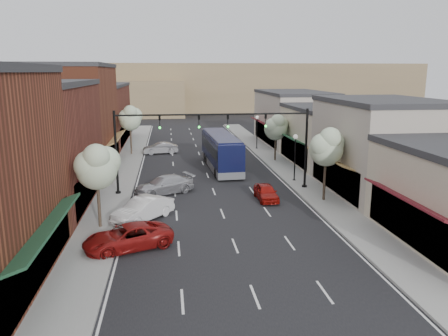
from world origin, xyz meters
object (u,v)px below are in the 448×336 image
object	(u,v)px
signal_mast_left	(145,139)
tree_left_far	(130,118)
lamp_post_near	(295,150)
parked_car_b	(143,209)
parked_car_e	(160,148)
signal_mast_right	(279,137)
tree_right_near	(327,146)
red_hatchback	(266,192)
parked_car_a	(128,237)
parked_car_c	(164,185)
tree_left_near	(97,166)
lamp_post_far	(257,127)
tree_right_far	(276,127)
coach_bus	(221,151)

from	to	relation	value
signal_mast_left	tree_left_far	world-z (taller)	signal_mast_left
signal_mast_left	lamp_post_near	world-z (taller)	signal_mast_left
parked_car_b	parked_car_e	bearing A→B (deg)	128.87
signal_mast_right	tree_right_near	xyz separation A→B (m)	(2.73, -4.05, -0.17)
tree_left_far	red_hatchback	bearing A→B (deg)	-59.89
tree_left_far	parked_car_a	bearing A→B (deg)	-86.03
red_hatchback	parked_car_b	distance (m)	10.18
signal_mast_left	parked_car_a	bearing A→B (deg)	-92.85
parked_car_c	tree_right_near	bearing A→B (deg)	45.87
tree_left_near	parked_car_a	world-z (taller)	tree_left_near
lamp_post_near	lamp_post_far	xyz separation A→B (m)	(0.00, 17.50, 0.00)
tree_right_near	lamp_post_near	distance (m)	6.74
tree_right_near	tree_right_far	distance (m)	16.01
parked_car_c	tree_left_far	bearing A→B (deg)	166.08
tree_left_far	lamp_post_far	bearing A→B (deg)	7.30
signal_mast_right	signal_mast_left	xyz separation A→B (m)	(-11.24, 0.00, 0.00)
tree_left_near	parked_car_c	bearing A→B (deg)	63.03
red_hatchback	signal_mast_right	bearing A→B (deg)	58.63
signal_mast_left	coach_bus	xyz separation A→B (m)	(7.34, 9.06, -2.73)
tree_left_far	lamp_post_far	xyz separation A→B (m)	(16.05, 2.06, -1.60)
tree_right_far	red_hatchback	size ratio (longest dim) A/B	1.45
signal_mast_left	red_hatchback	world-z (taller)	signal_mast_left
red_hatchback	parked_car_c	world-z (taller)	parked_car_c
lamp_post_far	parked_car_e	distance (m)	12.89
signal_mast_left	parked_car_a	size ratio (longest dim) A/B	1.61
tree_left_far	parked_car_e	size ratio (longest dim) A/B	1.43
lamp_post_far	parked_car_c	size ratio (longest dim) A/B	0.86
tree_left_far	lamp_post_far	size ratio (longest dim) A/B	1.38
parked_car_e	signal_mast_left	bearing A→B (deg)	-10.07
signal_mast_right	tree_left_near	xyz separation A→B (m)	(-13.87, -8.05, -0.40)
lamp_post_far	signal_mast_right	bearing A→B (deg)	-96.22
parked_car_c	coach_bus	bearing A→B (deg)	120.49
red_hatchback	parked_car_e	xyz separation A→B (m)	(-8.66, 21.35, 0.07)
signal_mast_right	parked_car_e	world-z (taller)	signal_mast_right
lamp_post_near	parked_car_e	world-z (taller)	lamp_post_near
tree_right_far	tree_left_near	world-z (taller)	tree_left_near
tree_left_far	coach_bus	world-z (taller)	tree_left_far
lamp_post_far	red_hatchback	bearing A→B (deg)	-99.68
coach_bus	parked_car_c	xyz separation A→B (m)	(-5.92, -9.15, -1.14)
tree_right_near	tree_right_far	bearing A→B (deg)	90.00
tree_left_far	parked_car_a	size ratio (longest dim) A/B	1.20
tree_left_near	parked_car_a	bearing A→B (deg)	-60.17
tree_left_near	tree_right_far	bearing A→B (deg)	50.31
tree_left_far	lamp_post_near	xyz separation A→B (m)	(16.05, -15.44, -1.60)
lamp_post_near	lamp_post_far	distance (m)	17.50
tree_right_near	lamp_post_near	world-z (taller)	tree_right_near
tree_right_far	coach_bus	distance (m)	7.52
tree_left_far	lamp_post_near	size ratio (longest dim) A/B	1.38
coach_bus	parked_car_e	distance (m)	11.42
signal_mast_left	red_hatchback	xyz separation A→B (m)	(9.50, -2.98, -3.98)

